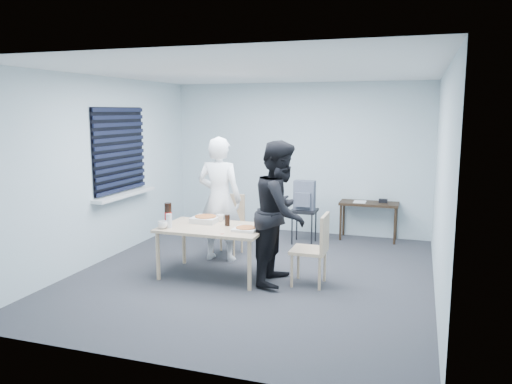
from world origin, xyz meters
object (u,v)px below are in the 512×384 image
(dining_table, at_px, (214,231))
(backpack, at_px, (304,196))
(chair_right, at_px, (316,245))
(side_table, at_px, (369,207))
(mug_a, at_px, (163,225))
(stool, at_px, (304,216))
(person_white, at_px, (219,199))
(soda_bottle, at_px, (168,215))
(person_black, at_px, (280,212))
(mug_b, at_px, (220,218))
(chair_far, at_px, (229,220))

(dining_table, height_order, backpack, backpack)
(chair_right, height_order, side_table, chair_right)
(mug_a, bearing_deg, chair_right, 10.83)
(dining_table, bearing_deg, stool, 69.22)
(chair_right, distance_m, mug_a, 1.94)
(person_white, bearing_deg, chair_right, 157.75)
(stool, bearing_deg, mug_a, -120.24)
(side_table, distance_m, soda_bottle, 3.50)
(person_black, relative_size, soda_bottle, 5.84)
(person_white, height_order, person_black, same)
(person_black, distance_m, stool, 1.96)
(chair_right, relative_size, stool, 1.60)
(person_black, relative_size, side_table, 1.87)
(side_table, relative_size, stool, 1.71)
(mug_b, bearing_deg, chair_right, -10.63)
(mug_a, bearing_deg, person_black, 13.85)
(side_table, height_order, mug_b, mug_b)
(person_white, bearing_deg, dining_table, 106.11)
(backpack, bearing_deg, person_white, -147.38)
(mug_b, height_order, soda_bottle, soda_bottle)
(person_white, distance_m, backpack, 1.58)
(chair_right, xyz_separation_m, side_table, (0.39, 2.43, 0.04))
(dining_table, relative_size, chair_far, 1.51)
(side_table, distance_m, backpack, 1.14)
(chair_far, height_order, soda_bottle, soda_bottle)
(backpack, height_order, mug_b, backpack)
(dining_table, relative_size, side_table, 1.42)
(person_white, height_order, mug_b, person_white)
(chair_right, height_order, mug_a, chair_right)
(dining_table, height_order, stool, dining_table)
(person_black, height_order, stool, person_black)
(chair_far, distance_m, backpack, 1.33)
(person_white, bearing_deg, backpack, -126.83)
(stool, distance_m, backpack, 0.34)
(person_black, xyz_separation_m, backpack, (-0.13, 1.89, -0.10))
(mug_a, distance_m, soda_bottle, 0.18)
(chair_far, height_order, stool, chair_far)
(chair_right, bearing_deg, backpack, 106.99)
(person_white, xyz_separation_m, side_table, (1.91, 1.81, -0.33))
(mug_a, bearing_deg, stool, 59.76)
(dining_table, xyz_separation_m, chair_far, (-0.19, 1.04, -0.08))
(side_table, xyz_separation_m, mug_a, (-2.29, -2.80, 0.15))
(side_table, bearing_deg, person_black, -109.05)
(backpack, relative_size, mug_a, 3.80)
(backpack, height_order, mug_a, backpack)
(person_black, distance_m, side_table, 2.60)
(person_white, height_order, mug_a, person_white)
(person_black, bearing_deg, soda_bottle, 97.93)
(chair_right, bearing_deg, chair_far, 147.30)
(dining_table, relative_size, mug_b, 13.43)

